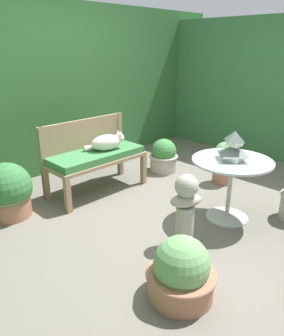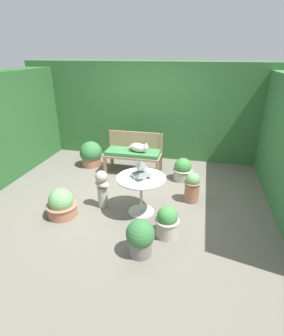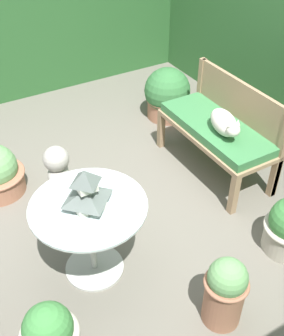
{
  "view_description": "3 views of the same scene",
  "coord_description": "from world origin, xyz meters",
  "px_view_note": "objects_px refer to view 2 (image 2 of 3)",
  "views": [
    {
      "loc": [
        -2.45,
        -2.13,
        1.71
      ],
      "look_at": [
        0.04,
        0.37,
        0.39
      ],
      "focal_mm": 35.0,
      "sensor_mm": 36.0,
      "label": 1
    },
    {
      "loc": [
        1.2,
        -4.24,
        2.49
      ],
      "look_at": [
        0.14,
        0.34,
        0.39
      ],
      "focal_mm": 28.0,
      "sensor_mm": 36.0,
      "label": 2
    },
    {
      "loc": [
        2.28,
        -1.3,
        2.56
      ],
      "look_at": [
        -0.11,
        0.08,
        0.39
      ],
      "focal_mm": 45.0,
      "sensor_mm": 36.0,
      "label": 3
    }
  ],
  "objects_px": {
    "patio_table": "(141,185)",
    "potted_plant_hedge_corner": "(91,155)",
    "garden_bench": "(133,154)",
    "potted_plant_bench_left": "(183,170)",
    "garden_bust": "(102,187)",
    "potted_plant_table_near": "(140,238)",
    "potted_plant_bench_right": "(192,187)",
    "potted_plant_table_far": "(62,204)",
    "potted_plant_patio_mid": "(167,222)",
    "cat": "(139,147)",
    "pagoda_birdhouse": "(141,170)"
  },
  "relations": [
    {
      "from": "patio_table",
      "to": "potted_plant_patio_mid",
      "type": "distance_m",
      "value": 0.77
    },
    {
      "from": "patio_table",
      "to": "potted_plant_hedge_corner",
      "type": "distance_m",
      "value": 2.32
    },
    {
      "from": "garden_bust",
      "to": "potted_plant_bench_right",
      "type": "distance_m",
      "value": 1.59
    },
    {
      "from": "potted_plant_bench_left",
      "to": "potted_plant_table_far",
      "type": "xyz_separation_m",
      "value": [
        -1.81,
        -1.78,
        -0.02
      ]
    },
    {
      "from": "cat",
      "to": "potted_plant_table_far",
      "type": "distance_m",
      "value": 2.08
    },
    {
      "from": "potted_plant_table_far",
      "to": "potted_plant_patio_mid",
      "type": "bearing_deg",
      "value": -4.34
    },
    {
      "from": "potted_plant_patio_mid",
      "to": "potted_plant_table_near",
      "type": "relative_size",
      "value": 0.93
    },
    {
      "from": "cat",
      "to": "patio_table",
      "type": "distance_m",
      "value": 1.53
    },
    {
      "from": "potted_plant_table_near",
      "to": "potted_plant_patio_mid",
      "type": "bearing_deg",
      "value": 57.87
    },
    {
      "from": "cat",
      "to": "potted_plant_bench_left",
      "type": "distance_m",
      "value": 1.04
    },
    {
      "from": "potted_plant_table_far",
      "to": "potted_plant_hedge_corner",
      "type": "relative_size",
      "value": 0.87
    },
    {
      "from": "garden_bust",
      "to": "potted_plant_table_near",
      "type": "distance_m",
      "value": 1.35
    },
    {
      "from": "garden_bust",
      "to": "potted_plant_table_far",
      "type": "xyz_separation_m",
      "value": [
        -0.56,
        -0.41,
        -0.18
      ]
    },
    {
      "from": "garden_bench",
      "to": "potted_plant_table_far",
      "type": "relative_size",
      "value": 2.38
    },
    {
      "from": "potted_plant_patio_mid",
      "to": "potted_plant_bench_right",
      "type": "distance_m",
      "value": 1.12
    },
    {
      "from": "garden_bench",
      "to": "potted_plant_patio_mid",
      "type": "distance_m",
      "value": 2.28
    },
    {
      "from": "potted_plant_patio_mid",
      "to": "potted_plant_bench_right",
      "type": "relative_size",
      "value": 0.87
    },
    {
      "from": "potted_plant_bench_right",
      "to": "potted_plant_table_far",
      "type": "bearing_deg",
      "value": -155.33
    },
    {
      "from": "potted_plant_table_far",
      "to": "pagoda_birdhouse",
      "type": "bearing_deg",
      "value": 16.83
    },
    {
      "from": "potted_plant_bench_left",
      "to": "potted_plant_table_near",
      "type": "relative_size",
      "value": 0.92
    },
    {
      "from": "garden_bust",
      "to": "pagoda_birdhouse",
      "type": "bearing_deg",
      "value": 23.69
    },
    {
      "from": "cat",
      "to": "garden_bust",
      "type": "distance_m",
      "value": 1.49
    },
    {
      "from": "potted_plant_hedge_corner",
      "to": "cat",
      "type": "bearing_deg",
      "value": -8.93
    },
    {
      "from": "cat",
      "to": "potted_plant_table_near",
      "type": "distance_m",
      "value": 2.55
    },
    {
      "from": "garden_bust",
      "to": "potted_plant_patio_mid",
      "type": "bearing_deg",
      "value": 1.81
    },
    {
      "from": "potted_plant_table_far",
      "to": "potted_plant_bench_left",
      "type": "bearing_deg",
      "value": 44.42
    },
    {
      "from": "garden_bench",
      "to": "potted_plant_bench_left",
      "type": "distance_m",
      "value": 1.13
    },
    {
      "from": "potted_plant_hedge_corner",
      "to": "patio_table",
      "type": "bearing_deg",
      "value": -46.21
    },
    {
      "from": "patio_table",
      "to": "potted_plant_hedge_corner",
      "type": "height_order",
      "value": "patio_table"
    },
    {
      "from": "potted_plant_bench_left",
      "to": "potted_plant_bench_right",
      "type": "distance_m",
      "value": 0.87
    },
    {
      "from": "potted_plant_bench_left",
      "to": "cat",
      "type": "bearing_deg",
      "value": 175.55
    },
    {
      "from": "cat",
      "to": "potted_plant_table_near",
      "type": "xyz_separation_m",
      "value": [
        0.61,
        -2.45,
        -0.35
      ]
    },
    {
      "from": "garden_bust",
      "to": "potted_plant_table_far",
      "type": "height_order",
      "value": "garden_bust"
    },
    {
      "from": "pagoda_birdhouse",
      "to": "potted_plant_hedge_corner",
      "type": "relative_size",
      "value": 0.5
    },
    {
      "from": "patio_table",
      "to": "potted_plant_hedge_corner",
      "type": "xyz_separation_m",
      "value": [
        -1.59,
        1.66,
        -0.24
      ]
    },
    {
      "from": "patio_table",
      "to": "potted_plant_table_near",
      "type": "relative_size",
      "value": 1.54
    },
    {
      "from": "patio_table",
      "to": "potted_plant_bench_left",
      "type": "xyz_separation_m",
      "value": [
        0.57,
        1.4,
        -0.29
      ]
    },
    {
      "from": "garden_bench",
      "to": "garden_bust",
      "type": "height_order",
      "value": "garden_bust"
    },
    {
      "from": "patio_table",
      "to": "potted_plant_table_far",
      "type": "relative_size",
      "value": 1.56
    },
    {
      "from": "garden_bust",
      "to": "potted_plant_bench_right",
      "type": "bearing_deg",
      "value": 45.82
    },
    {
      "from": "potted_plant_table_near",
      "to": "cat",
      "type": "bearing_deg",
      "value": 104.04
    },
    {
      "from": "garden_bench",
      "to": "garden_bust",
      "type": "xyz_separation_m",
      "value": [
        -0.15,
        -1.48,
        -0.05
      ]
    },
    {
      "from": "cat",
      "to": "patio_table",
      "type": "xyz_separation_m",
      "value": [
        0.4,
        -1.48,
        -0.1
      ]
    },
    {
      "from": "garden_bust",
      "to": "potted_plant_table_near",
      "type": "relative_size",
      "value": 1.31
    },
    {
      "from": "potted_plant_bench_right",
      "to": "potted_plant_table_far",
      "type": "height_order",
      "value": "potted_plant_bench_right"
    },
    {
      "from": "potted_plant_bench_right",
      "to": "potted_plant_hedge_corner",
      "type": "distance_m",
      "value": 2.64
    },
    {
      "from": "potted_plant_bench_left",
      "to": "potted_plant_table_far",
      "type": "bearing_deg",
      "value": -135.58
    },
    {
      "from": "patio_table",
      "to": "potted_plant_bench_left",
      "type": "distance_m",
      "value": 1.54
    },
    {
      "from": "cat",
      "to": "garden_bust",
      "type": "xyz_separation_m",
      "value": [
        -0.29,
        -1.45,
        -0.23
      ]
    },
    {
      "from": "pagoda_birdhouse",
      "to": "potted_plant_table_far",
      "type": "bearing_deg",
      "value": -163.17
    }
  ]
}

